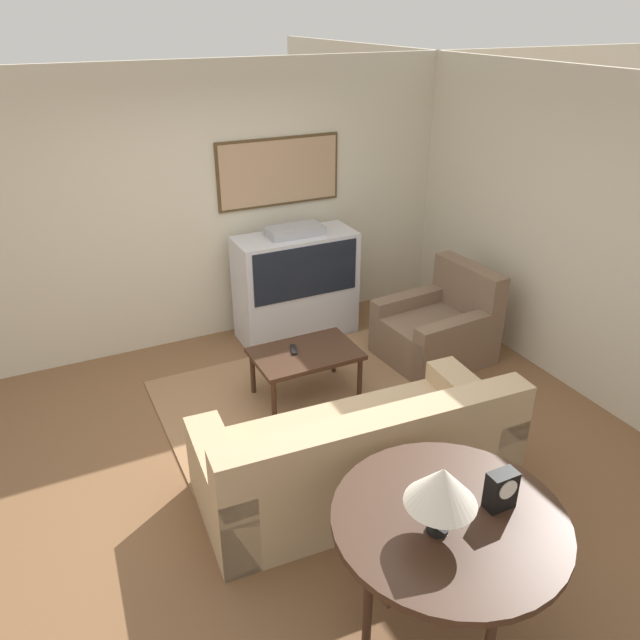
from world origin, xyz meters
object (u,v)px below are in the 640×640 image
at_px(coffee_table, 306,357).
at_px(table_lamp, 442,486).
at_px(tv, 296,285).
at_px(armchair, 438,330).
at_px(mantel_clock, 501,490).
at_px(console_table, 449,527).
at_px(couch, 359,457).

height_order(coffee_table, table_lamp, table_lamp).
relative_size(tv, armchair, 1.19).
bearing_deg(mantel_clock, tv, 82.97).
relative_size(tv, console_table, 1.00).
distance_m(coffee_table, console_table, 2.43).
distance_m(coffee_table, mantel_clock, 2.49).
xyz_separation_m(coffee_table, mantel_clock, (-0.02, -2.44, 0.49)).
bearing_deg(couch, tv, -100.69).
bearing_deg(couch, mantel_clock, 100.97).
height_order(armchair, coffee_table, armchair).
xyz_separation_m(couch, console_table, (-0.12, -1.13, 0.42)).
xyz_separation_m(couch, table_lamp, (-0.23, -1.17, 0.77)).
relative_size(armchair, mantel_clock, 4.70).
bearing_deg(couch, table_lamp, 82.26).
height_order(couch, mantel_clock, mantel_clock).
bearing_deg(tv, couch, -104.03).
xyz_separation_m(tv, couch, (-0.60, -2.39, -0.26)).
height_order(armchair, mantel_clock, mantel_clock).
distance_m(tv, coffee_table, 1.21).
bearing_deg(armchair, tv, -139.81).
bearing_deg(console_table, coffee_table, 82.94).
xyz_separation_m(tv, console_table, (-0.71, -3.52, 0.16)).
relative_size(tv, coffee_table, 1.35).
bearing_deg(mantel_clock, couch, 97.64).
height_order(coffee_table, mantel_clock, mantel_clock).
xyz_separation_m(coffee_table, console_table, (-0.30, -2.40, 0.32)).
xyz_separation_m(coffee_table, table_lamp, (-0.41, -2.44, 0.67)).
distance_m(couch, console_table, 1.21).
bearing_deg(mantel_clock, table_lamp, 179.83).
distance_m(couch, coffee_table, 1.28).
bearing_deg(coffee_table, couch, -98.15).
distance_m(tv, couch, 2.48).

